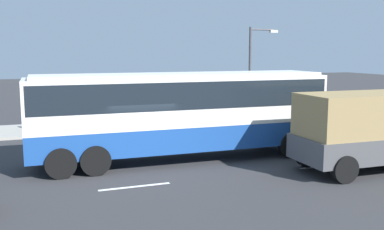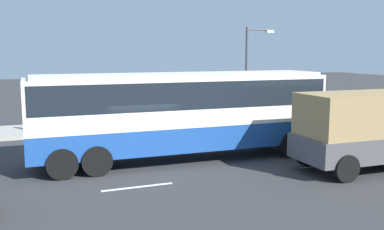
{
  "view_description": "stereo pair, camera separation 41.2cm",
  "coord_description": "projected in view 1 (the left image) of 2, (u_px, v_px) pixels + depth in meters",
  "views": [
    {
      "loc": [
        -3.87,
        -16.32,
        4.44
      ],
      "look_at": [
        2.51,
        0.77,
        1.78
      ],
      "focal_mm": 41.07,
      "sensor_mm": 36.0,
      "label": 1
    },
    {
      "loc": [
        -4.25,
        -16.18,
        4.44
      ],
      "look_at": [
        2.51,
        0.77,
        1.78
      ],
      "focal_mm": 41.07,
      "sensor_mm": 36.0,
      "label": 2
    }
  ],
  "objects": [
    {
      "name": "sidewalk_curb",
      "position": [
        101.0,
        127.0,
        25.63
      ],
      "size": [
        80.0,
        4.0,
        0.15
      ],
      "primitive_type": "cube",
      "color": "#A8A399",
      "rests_on": "ground_plane"
    },
    {
      "name": "street_lamp",
      "position": [
        253.0,
        66.0,
        27.01
      ],
      "size": [
        1.92,
        0.24,
        5.75
      ],
      "color": "#47474C",
      "rests_on": "sidewalk_curb"
    },
    {
      "name": "coach_bus",
      "position": [
        181.0,
        107.0,
        17.82
      ],
      "size": [
        12.14,
        2.92,
        3.56
      ],
      "rotation": [
        0.0,
        0.0,
        -0.02
      ],
      "color": "#1E4C9E",
      "rests_on": "ground_plane"
    },
    {
      "name": "pedestrian_near_curb",
      "position": [
        64.0,
        113.0,
        23.43
      ],
      "size": [
        0.32,
        0.32,
        1.75
      ],
      "rotation": [
        0.0,
        0.0,
        5.02
      ],
      "color": "brown",
      "rests_on": "sidewalk_curb"
    },
    {
      "name": "pedestrian_at_crossing",
      "position": [
        40.0,
        113.0,
        23.59
      ],
      "size": [
        0.32,
        0.32,
        1.76
      ],
      "rotation": [
        0.0,
        0.0,
        6.04
      ],
      "color": "black",
      "rests_on": "sidewalk_curb"
    },
    {
      "name": "ground_plane",
      "position": [
        139.0,
        166.0,
        17.11
      ],
      "size": [
        120.0,
        120.0,
        0.0
      ],
      "primitive_type": "plane",
      "color": "#333335"
    },
    {
      "name": "car_white_minivan",
      "position": [
        312.0,
        118.0,
        24.23
      ],
      "size": [
        4.22,
        1.94,
        1.46
      ],
      "rotation": [
        0.0,
        0.0,
        0.0
      ],
      "color": "white",
      "rests_on": "ground_plane"
    }
  ]
}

